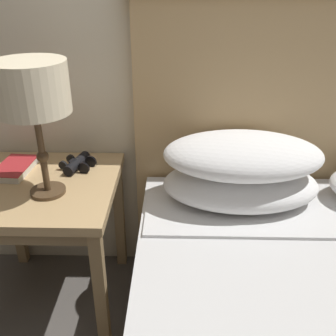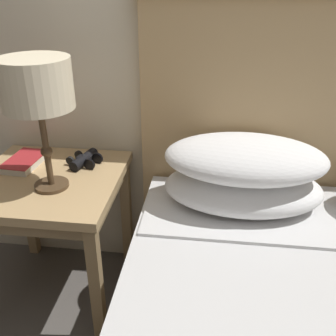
% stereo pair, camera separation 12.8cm
% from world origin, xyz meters
% --- Properties ---
extents(nightstand, '(0.58, 0.58, 0.60)m').
position_xyz_m(nightstand, '(-0.58, 0.60, 0.52)').
color(nightstand, tan).
rests_on(nightstand, ground_plane).
extents(table_lamp, '(0.25, 0.25, 0.49)m').
position_xyz_m(table_lamp, '(-0.53, 0.54, 0.99)').
color(table_lamp, '#4C3823').
rests_on(table_lamp, nightstand).
extents(book_on_nightstand, '(0.14, 0.22, 0.03)m').
position_xyz_m(book_on_nightstand, '(-0.72, 0.70, 0.62)').
color(book_on_nightstand, silver).
rests_on(book_on_nightstand, nightstand).
extents(binoculars_pair, '(0.15, 0.16, 0.05)m').
position_xyz_m(binoculars_pair, '(-0.47, 0.74, 0.62)').
color(binoculars_pair, black).
rests_on(binoculars_pair, nightstand).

